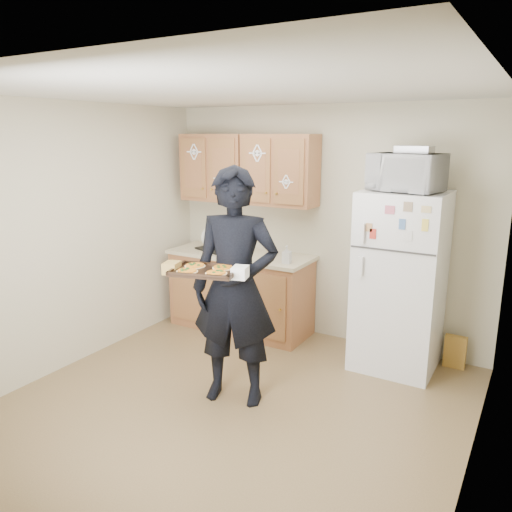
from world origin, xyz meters
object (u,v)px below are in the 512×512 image
Objects in this scene: refrigerator at (400,282)px; person at (235,288)px; dish_rack at (216,243)px; baking_tray at (205,271)px; microwave at (406,173)px.

person is at bearing -127.50° from refrigerator.
dish_rack is (-2.12, 0.04, 0.13)m from refrigerator.
refrigerator reaches higher than dish_rack.
baking_tray is at bearing -124.27° from refrigerator.
refrigerator is 3.45× the size of baking_tray.
refrigerator is at bearing 39.46° from baking_tray.
dish_rack is (-1.04, 1.63, -0.20)m from baking_tray.
microwave reaches higher than dish_rack.
microwave is 2.30m from dish_rack.
refrigerator reaches higher than baking_tray.
dish_rack is at bearing -171.56° from microwave.
baking_tray is 1.94m from dish_rack.
dish_rack is at bearing 178.98° from refrigerator.
dish_rack is (-1.12, 1.34, 0.00)m from person.
baking_tray is 0.81× the size of microwave.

